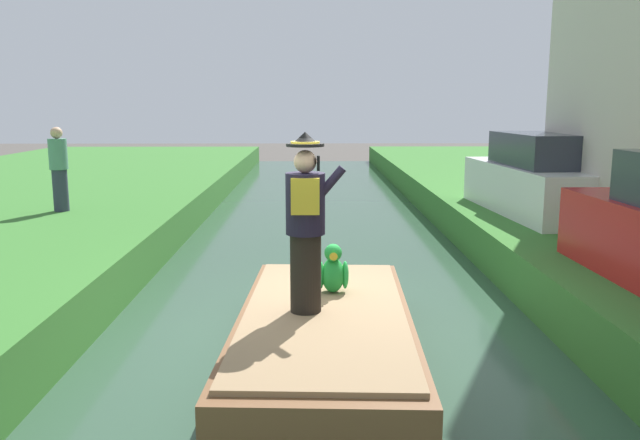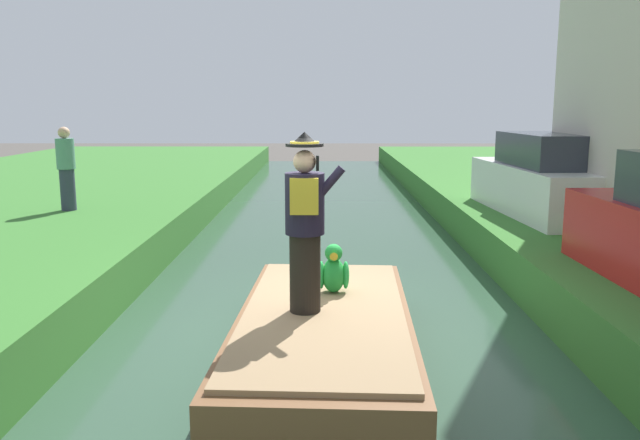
# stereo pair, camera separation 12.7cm
# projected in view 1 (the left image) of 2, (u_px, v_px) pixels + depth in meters

# --- Properties ---
(ground_plane) EXTENTS (80.00, 80.00, 0.00)m
(ground_plane) POSITION_uv_depth(u_px,v_px,m) (323.00, 348.00, 7.55)
(ground_plane) COLOR #4C4742
(canal_water) EXTENTS (5.35, 48.00, 0.10)m
(canal_water) POSITION_uv_depth(u_px,v_px,m) (323.00, 344.00, 7.54)
(canal_water) COLOR #33513D
(canal_water) RESTS_ON ground
(boat) EXTENTS (1.98, 4.27, 0.61)m
(boat) POSITION_uv_depth(u_px,v_px,m) (325.00, 338.00, 6.74)
(boat) COLOR brown
(boat) RESTS_ON canal_water
(person_pirate) EXTENTS (0.61, 0.42, 1.85)m
(person_pirate) POSITION_uv_depth(u_px,v_px,m) (306.00, 224.00, 6.50)
(person_pirate) COLOR black
(person_pirate) RESTS_ON boat
(parrot_plush) EXTENTS (0.36, 0.34, 0.57)m
(parrot_plush) POSITION_uv_depth(u_px,v_px,m) (333.00, 271.00, 7.29)
(parrot_plush) COLOR green
(parrot_plush) RESTS_ON boat
(parked_car_white) EXTENTS (2.00, 4.12, 1.50)m
(parked_car_white) POSITION_uv_depth(u_px,v_px,m) (543.00, 180.00, 11.98)
(parked_car_white) COLOR white
(parked_car_white) RESTS_ON grass_bank_far
(person_bystander) EXTENTS (0.34, 0.34, 1.60)m
(person_bystander) POSITION_uv_depth(u_px,v_px,m) (59.00, 169.00, 12.16)
(person_bystander) COLOR #33384C
(person_bystander) RESTS_ON grass_bank_near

